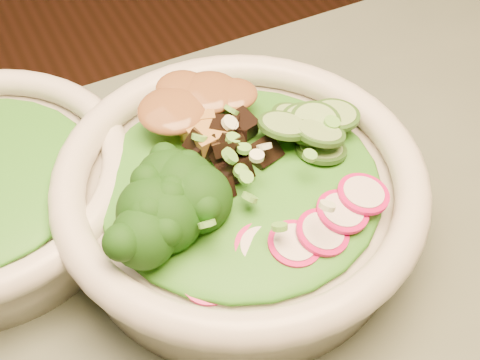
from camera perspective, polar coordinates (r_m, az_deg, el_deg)
salad_bowl at (r=0.50m, az=0.00°, el=-1.53°), size 0.27×0.27×0.07m
lettuce_bed at (r=0.48m, az=0.00°, el=0.08°), size 0.21×0.21×0.02m
broccoli_florets at (r=0.45m, az=-6.32°, el=-2.36°), size 0.10×0.10×0.04m
radish_slices at (r=0.45m, az=5.52°, el=-4.52°), size 0.12×0.08×0.02m
cucumber_slices at (r=0.50m, az=6.11°, el=4.30°), size 0.09×0.09×0.04m
mushroom_heap at (r=0.48m, az=-0.89°, el=2.10°), size 0.09×0.09×0.04m
tofu_cubes at (r=0.51m, az=-4.20°, el=5.35°), size 0.11×0.09×0.04m
peanut_sauce at (r=0.50m, az=-4.28°, el=6.45°), size 0.07×0.06×0.02m
scallion_garnish at (r=0.47m, az=0.00°, el=2.09°), size 0.20×0.20×0.02m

